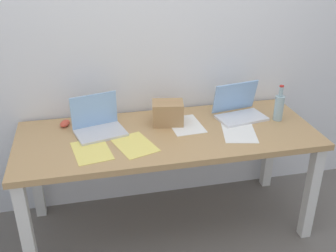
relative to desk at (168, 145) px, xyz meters
The scene contains 12 objects.
ground_plane 0.66m from the desk, ahead, with size 8.00×8.00×0.00m, color slate.
back_wall 0.77m from the desk, 90.00° to the left, with size 5.20×0.08×2.60m, color white.
desk is the anchor object (origin of this frame).
laptop_left 0.48m from the desk, 165.80° to the left, with size 0.36×0.30×0.24m.
laptop_right 0.58m from the desk, 14.05° to the left, with size 0.37×0.29×0.24m.
beer_bottle 0.82m from the desk, ahead, with size 0.06×0.06×0.25m.
computer_mouse 0.72m from the desk, 158.82° to the left, with size 0.06×0.10×0.03m, color #D84C38.
cardboard_box 0.22m from the desk, 78.12° to the left, with size 0.21×0.15×0.16m, color tan.
paper_yellow_folder 0.28m from the desk, 153.77° to the right, with size 0.21×0.30×0.00m, color #F4E06B.
paper_sheet_near_back 0.19m from the desk, 31.56° to the left, with size 0.21×0.30×0.00m, color white.
paper_sheet_front_left 0.53m from the desk, 165.01° to the right, with size 0.21×0.30×0.00m, color #F4E06B.
paper_sheet_front_right 0.48m from the desk, 12.08° to the right, with size 0.21×0.30×0.00m, color white.
Camera 1 is at (-0.50, -2.26, 1.95)m, focal length 42.49 mm.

